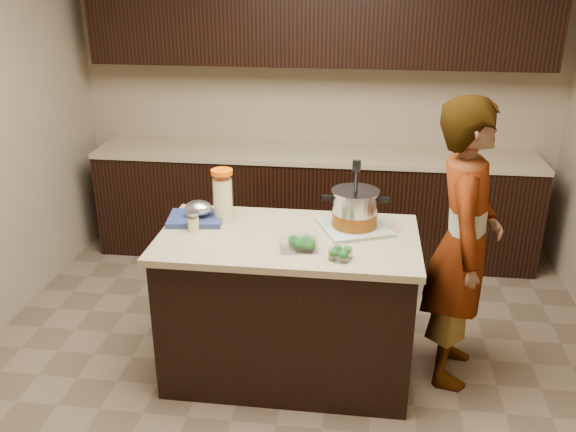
# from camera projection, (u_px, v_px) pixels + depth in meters

# --- Properties ---
(ground_plane) EXTENTS (4.00, 4.00, 0.00)m
(ground_plane) POSITION_uv_depth(u_px,v_px,m) (288.00, 369.00, 3.75)
(ground_plane) COLOR brown
(ground_plane) RESTS_ON ground
(room_shell) EXTENTS (4.04, 4.04, 2.72)m
(room_shell) POSITION_uv_depth(u_px,v_px,m) (288.00, 90.00, 3.10)
(room_shell) COLOR tan
(room_shell) RESTS_ON ground
(back_cabinets) EXTENTS (3.60, 0.63, 2.33)m
(back_cabinets) POSITION_uv_depth(u_px,v_px,m) (315.00, 145.00, 4.99)
(back_cabinets) COLOR black
(back_cabinets) RESTS_ON ground
(island) EXTENTS (1.46, 0.81, 0.90)m
(island) POSITION_uv_depth(u_px,v_px,m) (288.00, 305.00, 3.58)
(island) COLOR black
(island) RESTS_ON ground
(dish_towel) EXTENTS (0.47, 0.47, 0.02)m
(dish_towel) POSITION_uv_depth(u_px,v_px,m) (354.00, 227.00, 3.50)
(dish_towel) COLOR #5B8056
(dish_towel) RESTS_ON island
(stock_pot) EXTENTS (0.38, 0.28, 0.39)m
(stock_pot) POSITION_uv_depth(u_px,v_px,m) (355.00, 211.00, 3.46)
(stock_pot) COLOR #B7B7BC
(stock_pot) RESTS_ON dish_towel
(lemonade_pitcher) EXTENTS (0.17, 0.17, 0.31)m
(lemonade_pitcher) POSITION_uv_depth(u_px,v_px,m) (223.00, 197.00, 3.57)
(lemonade_pitcher) COLOR #E9E18E
(lemonade_pitcher) RESTS_ON island
(mason_jar) EXTENTS (0.09, 0.09, 0.12)m
(mason_jar) POSITION_uv_depth(u_px,v_px,m) (193.00, 222.00, 3.46)
(mason_jar) COLOR #E9E18E
(mason_jar) RESTS_ON island
(broccoli_tub_left) EXTENTS (0.16, 0.16, 0.06)m
(broccoli_tub_left) POSITION_uv_depth(u_px,v_px,m) (305.00, 244.00, 3.25)
(broccoli_tub_left) COLOR silver
(broccoli_tub_left) RESTS_ON island
(broccoli_tub_right) EXTENTS (0.14, 0.14, 0.06)m
(broccoli_tub_right) POSITION_uv_depth(u_px,v_px,m) (340.00, 254.00, 3.13)
(broccoli_tub_right) COLOR silver
(broccoli_tub_right) RESTS_ON island
(broccoli_tub_rect) EXTENTS (0.22, 0.18, 0.07)m
(broccoli_tub_rect) POSITION_uv_depth(u_px,v_px,m) (298.00, 243.00, 3.24)
(broccoli_tub_rect) COLOR silver
(broccoli_tub_rect) RESTS_ON island
(blue_tray) EXTENTS (0.34, 0.29, 0.12)m
(blue_tray) POSITION_uv_depth(u_px,v_px,m) (197.00, 215.00, 3.59)
(blue_tray) COLOR navy
(blue_tray) RESTS_ON island
(person) EXTENTS (0.49, 0.67, 1.69)m
(person) POSITION_uv_depth(u_px,v_px,m) (463.00, 245.00, 3.43)
(person) COLOR gray
(person) RESTS_ON ground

